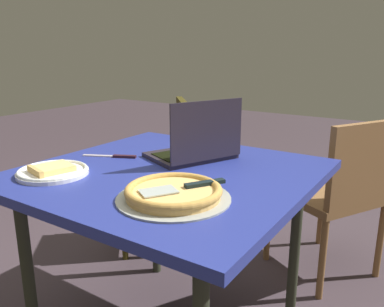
% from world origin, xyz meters
% --- Properties ---
extents(dining_table, '(1.02, 1.00, 0.75)m').
position_xyz_m(dining_table, '(0.00, 0.00, 0.68)').
color(dining_table, navy).
rests_on(dining_table, ground_plane).
extents(laptop, '(0.36, 0.40, 0.25)m').
position_xyz_m(laptop, '(-0.01, -0.17, 0.80)').
color(laptop, '#26202A').
rests_on(laptop, dining_table).
extents(pizza_plate, '(0.25, 0.25, 0.04)m').
position_xyz_m(pizza_plate, '(0.32, 0.28, 0.77)').
color(pizza_plate, white).
rests_on(pizza_plate, dining_table).
extents(pizza_tray, '(0.35, 0.35, 0.04)m').
position_xyz_m(pizza_tray, '(-0.19, 0.23, 0.77)').
color(pizza_tray, '#999D96').
rests_on(pizza_tray, dining_table).
extents(table_knife, '(0.22, 0.12, 0.01)m').
position_xyz_m(table_knife, '(0.30, -0.02, 0.76)').
color(table_knife, '#BEB2BD').
rests_on(table_knife, dining_table).
extents(chair_near, '(0.56, 0.56, 0.90)m').
position_xyz_m(chair_near, '(0.54, -0.68, 0.51)').
color(chair_near, '#38310F').
rests_on(chair_near, ground_plane).
extents(chair_far, '(0.62, 0.62, 0.86)m').
position_xyz_m(chair_far, '(-0.43, -0.87, 0.50)').
color(chair_far, brown).
rests_on(chair_far, ground_plane).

